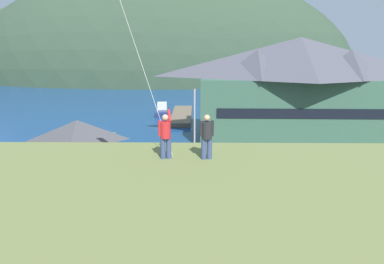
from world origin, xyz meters
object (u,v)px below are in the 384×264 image
Objects in this scene: parked_car_front_row_silver at (241,177)px; parked_car_back_row_left at (49,207)px; parked_car_mid_row_center at (144,200)px; person_kite_flyer at (166,135)px; moored_boat_wharfside at (162,110)px; parking_light_pole at (195,124)px; wharf_dock at (182,115)px; parked_car_front_row_end at (309,211)px; storage_shed_near_lot at (79,151)px; harbor_lodge at (298,87)px; parked_car_lone_by_shed at (340,178)px; parked_car_back_row_right at (164,169)px; parked_car_corner_spot at (217,208)px; person_companion at (207,135)px; parked_car_mid_row_near at (9,170)px.

parked_car_back_row_left is at bearing -157.38° from parked_car_front_row_silver.
person_kite_flyer reaches higher than parked_car_mid_row_center.
parking_light_pole is at bearing -78.16° from moored_boat_wharfside.
parked_car_front_row_silver is at bearing -52.20° from parking_light_pole.
wharf_dock is 3.53× the size of parked_car_front_row_end.
wharf_dock is 44.82m from person_kite_flyer.
storage_shed_near_lot is at bearing 158.06° from parked_car_front_row_end.
parked_car_mid_row_center is at bearing 104.48° from person_kite_flyer.
moored_boat_wharfside is at bearing 109.33° from parked_car_front_row_end.
harbor_lodge is 5.92× the size of parked_car_lone_by_shed.
storage_shed_near_lot is 1.55× the size of parked_car_back_row_right.
parked_car_lone_by_shed is at bearing -2.91° from storage_shed_near_lot.
parked_car_corner_spot is 0.57× the size of parking_light_pole.
parked_car_mid_row_center is (-15.58, -4.49, 0.00)m from parked_car_lone_by_shed.
person_companion reaches higher than moored_boat_wharfside.
person_kite_flyer reaches higher than person_companion.
parked_car_back_row_right is (-4.29, 7.49, 0.00)m from parked_car_corner_spot.
parked_car_front_row_silver is 20.18m from parked_car_mid_row_near.
harbor_lodge is 6.05× the size of parked_car_back_row_left.
parked_car_back_row_left and parked_car_lone_by_shed have the same top height.
storage_shed_near_lot is 31.56m from moored_boat_wharfside.
storage_shed_near_lot is at bearing -173.44° from parked_car_back_row_right.
moored_boat_wharfside is at bearing 71.11° from parked_car_mid_row_near.
moored_boat_wharfside is at bearing 95.73° from parked_car_back_row_right.
parked_car_back_row_left and parked_car_mid_row_near have the same top height.
parked_car_back_row_left is 0.97× the size of parked_car_corner_spot.
parked_car_mid_row_near is (-6.52, 7.26, 0.00)m from parked_car_back_row_left.
parked_car_front_row_end is (-4.36, -5.92, 0.00)m from parked_car_lone_by_shed.
moored_boat_wharfside is 1.68× the size of parked_car_lone_by_shed.
parked_car_back_row_left is at bearing -48.08° from parked_car_mid_row_near.
parking_light_pole is (2.27, -24.86, 4.12)m from wharf_dock.
parked_car_back_row_right is (3.05, -30.41, 0.34)m from moored_boat_wharfside.
parked_car_lone_by_shed reaches higher than wharf_dock.
harbor_lodge is 16.85m from parking_light_pole.
moored_boat_wharfside reaches higher than parked_car_mid_row_near.
parked_car_front_row_silver is at bearing 122.92° from parked_car_front_row_end.
parked_car_front_row_silver reaches higher than wharf_dock.
harbor_lodge is 5.86× the size of parked_car_front_row_silver.
parked_car_front_row_silver is at bearing 68.03° from parked_car_corner_spot.
storage_shed_near_lot is 0.88× the size of parking_light_pole.
parked_car_lone_by_shed is (21.79, 5.67, 0.00)m from parked_car_back_row_left.
moored_boat_wharfside is 38.61m from parked_car_corner_spot.
parked_car_mid_row_center is (6.21, 1.19, 0.00)m from parked_car_back_row_left.
parked_car_back_row_left is at bearing -136.07° from harbor_lodge.
parked_car_corner_spot is at bearing -151.90° from parked_car_lone_by_shed.
harbor_lodge is 21.48m from parked_car_back_row_right.
harbor_lodge is 5.89× the size of parked_car_corner_spot.
harbor_lodge is 5.88× the size of parked_car_mid_row_near.
parked_car_back_row_right reaches higher than wharf_dock.
parked_car_mid_row_near is 2.33× the size of person_kite_flyer.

